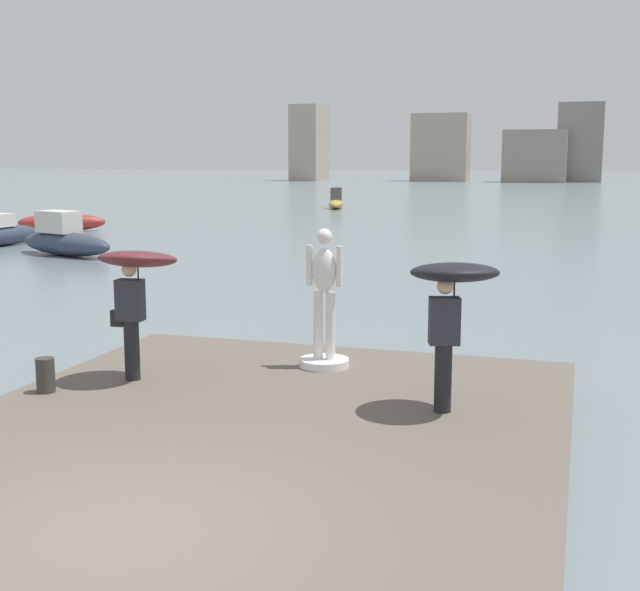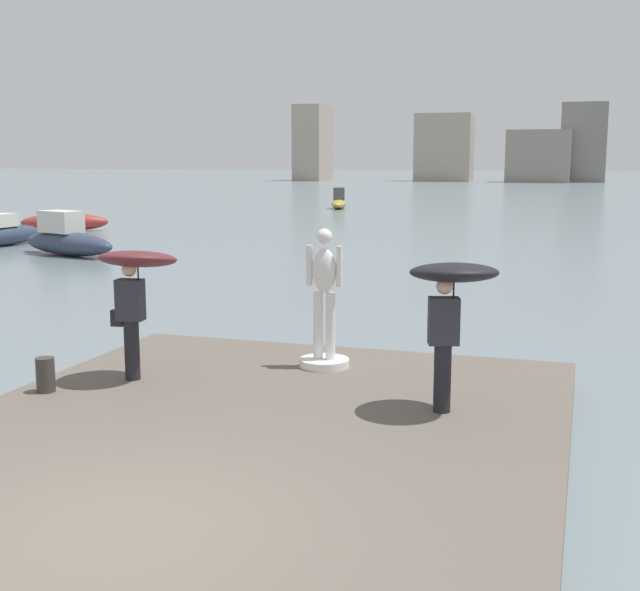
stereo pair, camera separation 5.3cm
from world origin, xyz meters
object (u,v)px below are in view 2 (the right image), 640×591
Objects in this scene: mooring_bollard at (45,375)px; boat_far at (67,239)px; boat_mid at (65,222)px; boat_rightward at (339,202)px; onlooker_right at (451,290)px; boat_near at (5,233)px; onlooker_left at (136,275)px; statue_white_figure at (324,312)px.

boat_far reaches higher than mooring_bollard.
boat_far is at bearing -55.02° from boat_mid.
onlooker_right is at bearing -71.95° from boat_rightward.
onlooker_right reaches higher than boat_near.
onlooker_left is 0.49× the size of boat_near.
boat_mid is at bearing 124.98° from boat_far.
boat_mid is at bearing -108.82° from boat_rightward.
statue_white_figure is at bearing -41.34° from boat_near.
onlooker_right is 4.05× the size of mooring_bollard.
boat_mid is at bearing 104.62° from boat_near.
mooring_bollard is at bearing -50.59° from boat_near.
onlooker_left reaches higher than boat_mid.
boat_far is at bearing -26.30° from boat_near.
statue_white_figure is 2.88m from onlooker_right.
boat_far reaches higher than boat_mid.
boat_near is at bearing -75.38° from boat_mid.
onlooker_right is 0.39× the size of boat_far.
boat_near is (-21.43, 18.63, -1.46)m from onlooker_right.
onlooker_left is 20.44m from boat_far.
boat_rightward is (-10.10, 48.54, -0.16)m from mooring_bollard.
onlooker_left is 25.03m from boat_near.
onlooker_right is 23.60m from boat_far.
statue_white_figure is 0.43× the size of boat_far.
onlooker_right is 28.43m from boat_near.
boat_far is at bearing 127.29° from onlooker_left.
boat_near is (-15.97, 19.44, -0.13)m from mooring_bollard.
boat_mid is (-17.72, 26.16, -0.20)m from mooring_bollard.
onlooker_left is at bearing -146.90° from statue_white_figure.
onlooker_left is 1.01× the size of onlooker_right.
boat_rightward is (-15.55, 47.73, -1.48)m from onlooker_right.
mooring_bollard is 25.16m from boat_near.
onlooker_left is 0.39× the size of boat_far.
statue_white_figure reaches higher than onlooker_right.
boat_mid is at bearing 126.49° from onlooker_left.
boat_near is (-16.86, 18.45, -1.43)m from onlooker_left.
boat_near is at bearing 132.42° from onlooker_left.
mooring_bollard and boat_mid have the same top height.
boat_far is (-11.47, 17.21, -0.04)m from mooring_bollard.
boat_far is at bearing 135.07° from statue_white_figure.
onlooker_left is at bearing -47.58° from boat_near.
boat_far is (-14.72, 14.68, -0.66)m from statue_white_figure.
boat_far is (4.51, -2.23, 0.09)m from boat_near.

